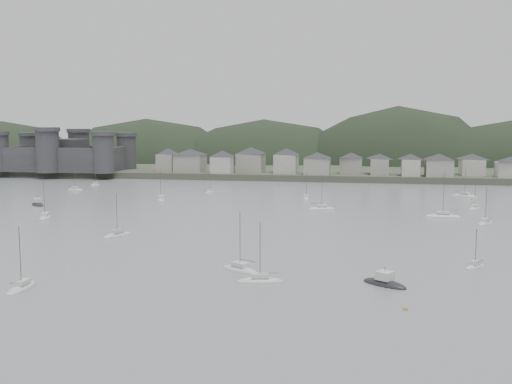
# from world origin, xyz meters

# --- Properties ---
(ground) EXTENTS (900.00, 900.00, 0.00)m
(ground) POSITION_xyz_m (0.00, 0.00, 0.00)
(ground) COLOR slate
(ground) RESTS_ON ground
(far_shore_land) EXTENTS (900.00, 250.00, 3.00)m
(far_shore_land) POSITION_xyz_m (0.00, 295.00, 1.50)
(far_shore_land) COLOR #383D2D
(far_shore_land) RESTS_ON ground
(forested_ridge) EXTENTS (851.55, 103.94, 102.57)m
(forested_ridge) POSITION_xyz_m (4.83, 269.40, -11.28)
(forested_ridge) COLOR black
(forested_ridge) RESTS_ON ground
(castle) EXTENTS (66.00, 43.00, 20.00)m
(castle) POSITION_xyz_m (-120.00, 179.80, 10.96)
(castle) COLOR #313234
(castle) RESTS_ON far_shore_land
(waterfront_town) EXTENTS (451.48, 28.46, 12.92)m
(waterfront_town) POSITION_xyz_m (50.59, 183.34, 8.66)
(waterfront_town) COLOR gray
(waterfront_town) RESTS_ON far_shore_land
(sailboat_lead) EXTENTS (6.05, 9.55, 12.46)m
(sailboat_lead) POSITION_xyz_m (-37.99, 95.65, 0.17)
(sailboat_lead) COLOR beige
(sailboat_lead) RESTS_ON ground
(moored_fleet) EXTENTS (265.18, 164.80, 13.75)m
(moored_fleet) POSITION_xyz_m (1.11, 51.16, 0.18)
(moored_fleet) COLOR beige
(moored_fleet) RESTS_ON ground
(motor_launch_near) EXTENTS (8.53, 7.24, 3.98)m
(motor_launch_near) POSITION_xyz_m (36.60, -3.34, 0.29)
(motor_launch_near) COLOR black
(motor_launch_near) RESTS_ON ground
(motor_launch_far) EXTENTS (8.16, 8.17, 4.02)m
(motor_launch_far) POSITION_xyz_m (-73.46, 75.49, 0.29)
(motor_launch_far) COLOR black
(motor_launch_far) RESTS_ON ground
(mooring_buoys) EXTENTS (163.79, 135.10, 0.70)m
(mooring_buoys) POSITION_xyz_m (14.08, 58.63, 0.15)
(mooring_buoys) COLOR #C18540
(mooring_buoys) RESTS_ON ground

